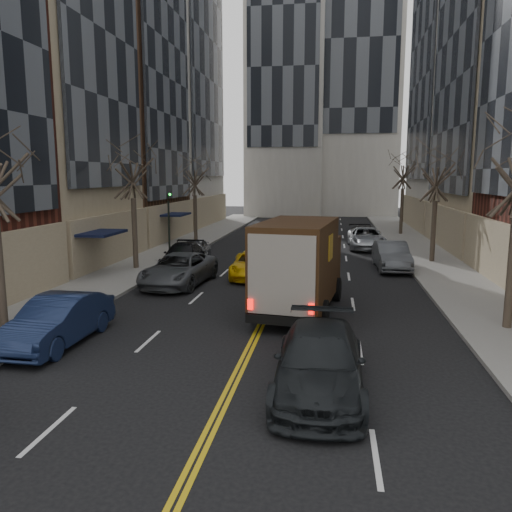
{
  "coord_description": "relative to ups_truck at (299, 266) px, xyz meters",
  "views": [
    {
      "loc": [
        2.53,
        -7.36,
        5.54
      ],
      "look_at": [
        -0.57,
        12.82,
        2.2
      ],
      "focal_mm": 35.0,
      "sensor_mm": 36.0,
      "label": 1
    }
  ],
  "objects": [
    {
      "name": "parked_lf_c",
      "position": [
        -6.36,
        4.14,
        -1.1
      ],
      "size": [
        3.06,
        5.87,
        1.58
      ],
      "primitive_type": "imported",
      "rotation": [
        0.0,
        0.0,
        -0.08
      ],
      "color": "#4B4E52",
      "rests_on": "ground"
    },
    {
      "name": "pedestrian",
      "position": [
        0.4,
        2.71,
        -1.01
      ],
      "size": [
        0.56,
        0.72,
        1.76
      ],
      "primitive_type": "imported",
      "rotation": [
        0.0,
        0.0,
        1.33
      ],
      "color": "black",
      "rests_on": "ground"
    },
    {
      "name": "tree_lf_far",
      "position": [
        -10.06,
        20.57,
        4.13
      ],
      "size": [
        3.2,
        3.2,
        8.12
      ],
      "color": "#382D23",
      "rests_on": "sidewalk_left"
    },
    {
      "name": "tree_rt_mid",
      "position": [
        7.54,
        12.57,
        4.27
      ],
      "size": [
        3.2,
        3.2,
        8.32
      ],
      "color": "#382D23",
      "rests_on": "sidewalk_right"
    },
    {
      "name": "streetwall_left",
      "position": [
        -17.57,
        18.47,
        13.67
      ],
      "size": [
        14.0,
        49.5,
        36.0
      ],
      "color": "#562319",
      "rests_on": "ground"
    },
    {
      "name": "taxi",
      "position": [
        -2.94,
        6.6,
        -1.2
      ],
      "size": [
        2.67,
        5.12,
        1.38
      ],
      "primitive_type": "imported",
      "rotation": [
        0.0,
        0.0,
        0.08
      ],
      "color": "#E2B009",
      "rests_on": "ground"
    },
    {
      "name": "traffic_signal",
      "position": [
        -8.66,
        9.57,
        0.92
      ],
      "size": [
        0.29,
        0.26,
        4.7
      ],
      "color": "black",
      "rests_on": "sidewalk_left"
    },
    {
      "name": "parked_rt_a",
      "position": [
        4.76,
        10.07,
        -1.07
      ],
      "size": [
        1.94,
        5.06,
        1.65
      ],
      "primitive_type": "imported",
      "rotation": [
        0.0,
        0.0,
        0.04
      ],
      "color": "#484B4F",
      "rests_on": "ground"
    },
    {
      "name": "observer_sedan",
      "position": [
        1.03,
        -7.51,
        -1.09
      ],
      "size": [
        2.26,
        5.54,
        1.61
      ],
      "rotation": [
        0.0,
        0.0,
        0.0
      ],
      "color": "black",
      "rests_on": "ground"
    },
    {
      "name": "parked_rt_b",
      "position": [
        3.84,
        18.47,
        -1.1
      ],
      "size": [
        2.74,
        5.75,
        1.58
      ],
      "primitive_type": "imported",
      "rotation": [
        0.0,
        0.0,
        0.02
      ],
      "color": "#B4B8BC",
      "rests_on": "ground"
    },
    {
      "name": "sidewalk_left",
      "position": [
        -10.26,
        14.57,
        -1.82
      ],
      "size": [
        4.0,
        66.0,
        0.15
      ],
      "primitive_type": "cube",
      "color": "slate",
      "rests_on": "ground"
    },
    {
      "name": "ups_truck",
      "position": [
        0.0,
        0.0,
        0.0
      ],
      "size": [
        3.46,
        7.12,
        3.76
      ],
      "rotation": [
        0.0,
        0.0,
        -0.13
      ],
      "color": "black",
      "rests_on": "ground"
    },
    {
      "name": "parked_lf_e",
      "position": [
        -7.56,
        11.24,
        -1.2
      ],
      "size": [
        1.82,
        4.16,
        1.39
      ],
      "primitive_type": "imported",
      "rotation": [
        0.0,
        0.0,
        0.04
      ],
      "color": "#9E9FA5",
      "rests_on": "ground"
    },
    {
      "name": "sidewalk_right",
      "position": [
        7.74,
        14.57,
        -1.82
      ],
      "size": [
        4.0,
        66.0,
        0.15
      ],
      "primitive_type": "cube",
      "color": "slate",
      "rests_on": "ground"
    },
    {
      "name": "parked_rt_c",
      "position": [
        3.84,
        20.28,
        -1.14
      ],
      "size": [
        2.72,
        5.42,
        1.51
      ],
      "primitive_type": "imported",
      "rotation": [
        0.0,
        0.0,
        0.12
      ],
      "color": "black",
      "rests_on": "ground"
    },
    {
      "name": "parked_lf_b",
      "position": [
        -7.56,
        -5.17,
        -1.09
      ],
      "size": [
        1.81,
        4.9,
        1.6
      ],
      "primitive_type": "imported",
      "rotation": [
        0.0,
        0.0,
        -0.02
      ],
      "color": "#121D3A",
      "rests_on": "ground"
    },
    {
      "name": "tree_rt_far",
      "position": [
        7.54,
        27.57,
        4.85
      ],
      "size": [
        3.2,
        3.2,
        9.11
      ],
      "color": "#382D23",
      "rests_on": "sidewalk_right"
    },
    {
      "name": "tree_lf_mid",
      "position": [
        -10.06,
        7.57,
        4.7
      ],
      "size": [
        3.2,
        3.2,
        8.91
      ],
      "color": "#382D23",
      "rests_on": "sidewalk_left"
    },
    {
      "name": "ground",
      "position": [
        -1.26,
        -12.43,
        -1.89
      ],
      "size": [
        160.0,
        160.0,
        0.0
      ],
      "primitive_type": "plane",
      "color": "black",
      "rests_on": "ground"
    },
    {
      "name": "parked_lf_d",
      "position": [
        -7.56,
        8.69,
        -1.17
      ],
      "size": [
        2.41,
        5.15,
        1.46
      ],
      "primitive_type": "imported",
      "rotation": [
        0.0,
        0.0,
        0.07
      ],
      "color": "black",
      "rests_on": "ground"
    }
  ]
}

